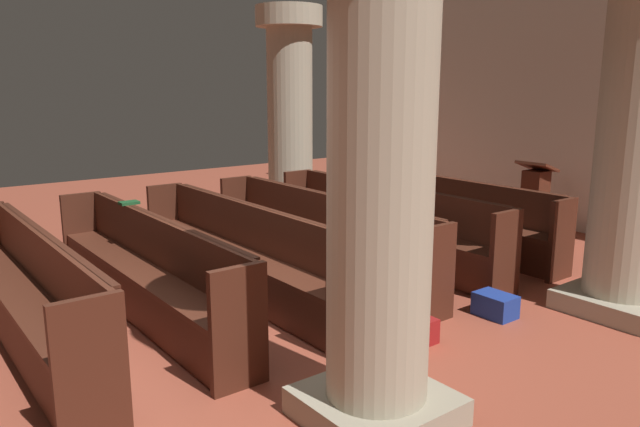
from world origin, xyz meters
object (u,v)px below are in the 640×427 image
pew_row_1 (384,221)px  pillar_aisle_rear (381,155)px  hymn_book (129,203)px  kneeler_box_blue (495,305)px  pew_row_0 (439,211)px  pew_row_2 (318,233)px  pillar_aisle_side (638,131)px  pillar_far_side (290,111)px  pew_row_4 (144,265)px  pew_row_3 (240,247)px  kneeler_box_red (412,329)px  lectern (534,206)px  pew_row_5 (26,287)px

pew_row_1 → pillar_aisle_rear: size_ratio=1.10×
hymn_book → kneeler_box_blue: size_ratio=0.52×
pew_row_0 → pillar_aisle_rear: pillar_aisle_rear is taller
kneeler_box_blue → pew_row_1: bearing=166.8°
pew_row_2 → pillar_aisle_side: size_ratio=1.10×
pillar_far_side → pillar_aisle_rear: 5.99m
pew_row_1 → pillar_far_side: pillar_far_side is taller
pew_row_4 → pillar_aisle_rear: (2.63, 0.46, 1.21)m
pillar_aisle_side → pew_row_1: bearing=-167.6°
pew_row_3 → kneeler_box_red: pew_row_3 is taller
pillar_aisle_rear → hymn_book: 3.53m
pillar_aisle_side → kneeler_box_red: size_ratio=9.39×
pew_row_0 → hymn_book: hymn_book is taller
pew_row_3 → pillar_far_side: bearing=136.8°
pew_row_3 → pillar_aisle_side: 3.87m
pillar_far_side → lectern: 3.85m
pew_row_0 → pew_row_1: 1.00m
pew_row_3 → pillar_aisle_rear: size_ratio=1.10×
pew_row_4 → pillar_aisle_rear: bearing=9.9°
pew_row_4 → pillar_far_side: 4.45m
pew_row_0 → kneeler_box_red: 3.16m
pew_row_0 → pillar_far_side: pillar_far_side is taller
kneeler_box_blue → pew_row_2: bearing=-165.2°
pillar_far_side → kneeler_box_red: (4.50, -1.91, -1.59)m
pillar_aisle_side → lectern: pillar_aisle_side is taller
pew_row_5 → lectern: bearing=85.3°
pew_row_3 → kneeler_box_red: size_ratio=10.36×
pillar_far_side → lectern: pillar_far_side is taller
pew_row_3 → pew_row_5: (0.00, -2.00, 0.00)m
pew_row_1 → pew_row_4: size_ratio=1.00×
pew_row_1 → hymn_book: bearing=-106.0°
pew_row_4 → pillar_far_side: pillar_far_side is taller
kneeler_box_blue → kneeler_box_red: kneeler_box_blue is taller
pew_row_5 → kneeler_box_red: (1.92, 2.51, -0.37)m
pillar_far_side → lectern: size_ratio=2.99×
pew_row_0 → pillar_far_side: (-2.58, -0.58, 1.21)m
hymn_book → kneeler_box_red: 3.14m
pew_row_0 → pew_row_3: size_ratio=1.00×
pew_row_4 → kneeler_box_blue: bearing=51.7°
pillar_far_side → lectern: (3.10, 1.92, -1.24)m
pillar_aisle_side → hymn_book: pillar_aisle_side is taller
pew_row_1 → pew_row_4: same height
pew_row_1 → pillar_aisle_rear: pillar_aisle_rear is taller
pillar_far_side → kneeler_box_blue: bearing=-11.0°
pew_row_0 → pew_row_4: 4.00m
pillar_aisle_rear → pew_row_2: bearing=149.6°
pew_row_2 → pillar_far_side: bearing=151.1°
lectern → pew_row_0: bearing=-111.3°
pew_row_0 → pillar_far_side: bearing=-167.3°
pillar_aisle_side → pillar_aisle_rear: bearing=-90.0°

